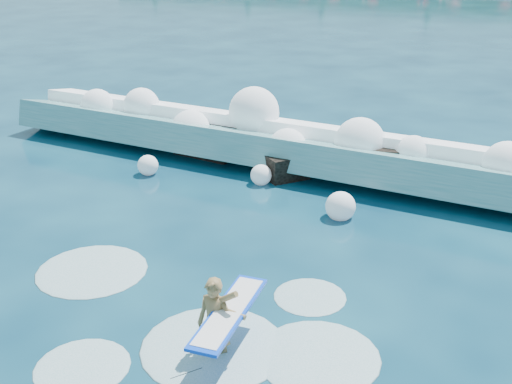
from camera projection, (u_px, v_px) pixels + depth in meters
ground at (161, 257)px, 15.13m from camera, size 200.00×200.00×0.00m
breaking_wave at (270, 144)px, 21.11m from camera, size 19.33×2.95×1.67m
rock_cluster at (280, 154)px, 20.81m from camera, size 7.87×3.11×1.23m
surfer_with_board at (218, 322)px, 11.44m from camera, size 1.08×2.99×1.83m
wave_spray at (271, 131)px, 20.84m from camera, size 15.60×5.02×2.37m
surf_foam at (197, 326)px, 12.48m from camera, size 8.79×5.63×0.14m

